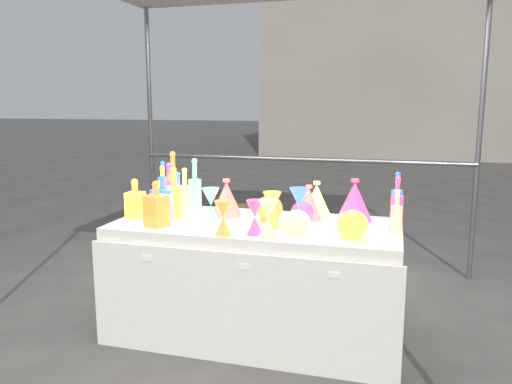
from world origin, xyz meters
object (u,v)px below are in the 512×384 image
(bottle_0, at_px, (163,186))
(lampshade_0, at_px, (227,198))
(display_table, at_px, (256,280))
(hourglass_0, at_px, (223,218))
(cardboard_box_closed, at_px, (244,226))
(globe_0, at_px, (352,226))
(decanter_0, at_px, (135,198))

(bottle_0, relative_size, lampshade_0, 1.20)
(display_table, height_order, hourglass_0, hourglass_0)
(cardboard_box_closed, relative_size, lampshade_0, 2.22)
(hourglass_0, distance_m, lampshade_0, 0.49)
(hourglass_0, distance_m, globe_0, 0.74)
(decanter_0, bearing_deg, hourglass_0, -21.57)
(bottle_0, distance_m, hourglass_0, 0.95)
(globe_0, xyz_separation_m, lampshade_0, (-0.86, 0.34, 0.06))
(globe_0, bearing_deg, lampshade_0, 158.66)
(display_table, relative_size, lampshade_0, 7.25)
(lampshade_0, bearing_deg, hourglass_0, -92.96)
(decanter_0, bearing_deg, bottle_0, 86.46)
(display_table, height_order, globe_0, globe_0)
(bottle_0, bearing_deg, decanter_0, -92.31)
(hourglass_0, bearing_deg, display_table, 72.43)
(lampshade_0, bearing_deg, display_table, -50.11)
(display_table, relative_size, bottle_0, 6.03)
(display_table, distance_m, cardboard_box_closed, 2.13)
(cardboard_box_closed, relative_size, decanter_0, 2.15)
(display_table, relative_size, cardboard_box_closed, 3.27)
(display_table, xyz_separation_m, lampshade_0, (-0.24, 0.14, 0.50))
(display_table, relative_size, hourglass_0, 9.17)
(decanter_0, xyz_separation_m, lampshade_0, (0.57, 0.21, -0.00))
(bottle_0, relative_size, hourglass_0, 1.52)
(bottle_0, distance_m, globe_0, 1.51)
(display_table, distance_m, bottle_0, 1.01)
(decanter_0, bearing_deg, display_table, 3.21)
(cardboard_box_closed, distance_m, bottle_0, 1.83)
(decanter_0, relative_size, globe_0, 1.47)
(decanter_0, xyz_separation_m, globe_0, (1.43, -0.13, -0.06))
(decanter_0, height_order, lampshade_0, decanter_0)
(bottle_0, relative_size, decanter_0, 1.17)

